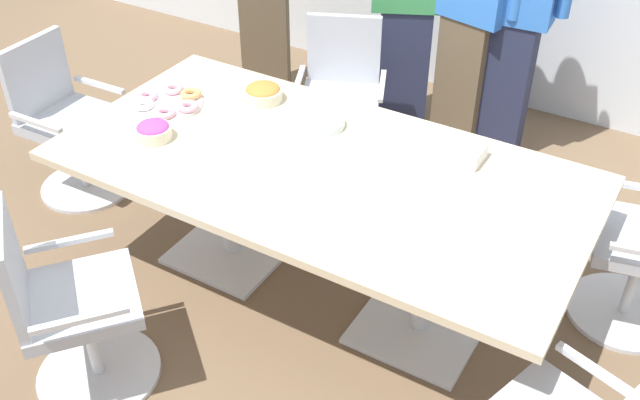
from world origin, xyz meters
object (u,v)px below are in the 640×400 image
(snack_bowl_candy_mix, at_px, (153,130))
(donut_platter, at_px, (168,102))
(office_chair_2, at_px, (69,312))
(person_standing_2, at_px, (474,3))
(plate_stack, at_px, (322,123))
(napkin_pile, at_px, (465,153))
(person_standing_3, at_px, (515,5))
(snack_bowl_pretzels, at_px, (263,93))
(conference_table, at_px, (320,187))
(office_chair_1, at_px, (68,127))
(office_chair_0, at_px, (340,105))

(snack_bowl_candy_mix, distance_m, donut_platter, 0.32)
(office_chair_2, xyz_separation_m, person_standing_2, (0.65, 2.70, 0.54))
(plate_stack, bearing_deg, napkin_pile, 6.26)
(donut_platter, bearing_deg, person_standing_3, 52.90)
(napkin_pile, bearing_deg, snack_bowl_candy_mix, -156.44)
(snack_bowl_pretzels, xyz_separation_m, snack_bowl_candy_mix, (-0.23, -0.57, -0.00))
(conference_table, bearing_deg, napkin_pile, 34.17)
(conference_table, relative_size, office_chair_1, 2.64)
(office_chair_1, relative_size, napkin_pile, 5.69)
(person_standing_2, distance_m, napkin_pile, 1.40)
(office_chair_2, bearing_deg, donut_platter, 146.84)
(person_standing_3, height_order, napkin_pile, person_standing_3)
(person_standing_3, bearing_deg, office_chair_1, 35.97)
(office_chair_0, relative_size, person_standing_2, 0.50)
(office_chair_0, bearing_deg, donut_platter, 42.03)
(office_chair_1, bearing_deg, conference_table, 87.11)
(snack_bowl_pretzels, bearing_deg, conference_table, -33.12)
(plate_stack, bearing_deg, snack_bowl_pretzels, 169.70)
(office_chair_1, height_order, office_chair_2, same)
(conference_table, height_order, office_chair_0, office_chair_0)
(person_standing_2, relative_size, plate_stack, 8.01)
(snack_bowl_pretzels, relative_size, donut_platter, 0.56)
(office_chair_1, relative_size, donut_platter, 2.55)
(conference_table, height_order, office_chair_2, office_chair_2)
(snack_bowl_pretzels, relative_size, plate_stack, 0.89)
(office_chair_2, bearing_deg, conference_table, 99.61)
(office_chair_2, bearing_deg, snack_bowl_pretzels, 127.88)
(snack_bowl_pretzels, bearing_deg, donut_platter, -142.71)
(office_chair_2, relative_size, napkin_pile, 5.69)
(person_standing_2, bearing_deg, donut_platter, 71.59)
(office_chair_0, distance_m, person_standing_2, 0.98)
(office_chair_0, height_order, napkin_pile, office_chair_0)
(office_chair_0, bearing_deg, office_chair_1, 16.69)
(office_chair_2, distance_m, person_standing_2, 2.83)
(office_chair_2, bearing_deg, person_standing_3, 111.41)
(person_standing_2, relative_size, napkin_pile, 11.30)
(snack_bowl_candy_mix, distance_m, napkin_pile, 1.45)
(donut_platter, relative_size, plate_stack, 1.58)
(snack_bowl_pretzels, xyz_separation_m, napkin_pile, (1.09, 0.01, -0.01))
(person_standing_3, xyz_separation_m, plate_stack, (-0.46, -1.40, -0.21))
(office_chair_2, relative_size, plate_stack, 4.03)
(snack_bowl_pretzels, relative_size, napkin_pile, 1.25)
(person_standing_3, relative_size, snack_bowl_pretzels, 9.29)
(conference_table, height_order, napkin_pile, napkin_pile)
(office_chair_2, bearing_deg, snack_bowl_candy_mix, 142.78)
(conference_table, distance_m, office_chair_0, 1.18)
(snack_bowl_pretzels, height_order, snack_bowl_candy_mix, snack_bowl_pretzels)
(person_standing_2, xyz_separation_m, napkin_pile, (0.48, -1.30, -0.16))
(office_chair_0, relative_size, office_chair_1, 1.00)
(office_chair_1, xyz_separation_m, napkin_pile, (2.24, 0.34, 0.38))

